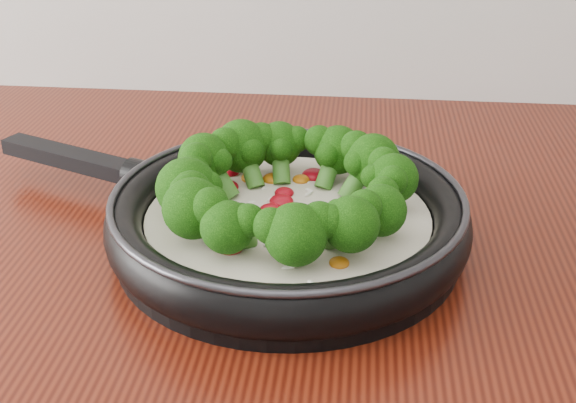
# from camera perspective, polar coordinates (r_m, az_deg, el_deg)

# --- Properties ---
(skillet) EXTENTS (0.58, 0.46, 0.10)m
(skillet) POSITION_cam_1_polar(r_m,az_deg,el_deg) (0.72, -0.34, -0.69)
(skillet) COLOR black
(skillet) RESTS_ON counter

